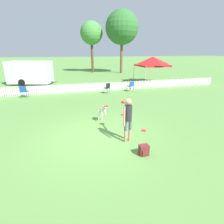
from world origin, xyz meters
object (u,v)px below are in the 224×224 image
object	(u,v)px
folding_chair_green_right	(107,87)
folding_chair_blue_left	(131,85)
tree_right_grove	(122,28)
frisbee_near_handler	(144,131)
canopy_tent_main	(153,61)
folding_chair_center	(24,91)
equipment_trailer	(30,72)
handler_person	(128,115)
backpack_on_grass	(144,150)
frisbee_near_dog	(122,115)
tree_left_grove	(91,33)
leaping_dog	(102,110)

from	to	relation	value
folding_chair_green_right	folding_chair_blue_left	bearing A→B (deg)	165.37
tree_right_grove	frisbee_near_handler	bearing A→B (deg)	-105.98
canopy_tent_main	folding_chair_center	bearing A→B (deg)	-164.35
folding_chair_blue_left	equipment_trailer	world-z (taller)	equipment_trailer
folding_chair_blue_left	folding_chair_center	bearing A→B (deg)	-20.19
handler_person	tree_right_grove	distance (m)	23.91
frisbee_near_handler	equipment_trailer	world-z (taller)	equipment_trailer
folding_chair_blue_left	tree_right_grove	size ratio (longest dim) A/B	0.10
backpack_on_grass	canopy_tent_main	distance (m)	15.08
frisbee_near_dog	folding_chair_center	xyz separation A→B (m)	(-5.94, 5.63, 0.55)
equipment_trailer	tree_left_grove	bearing A→B (deg)	65.43
leaping_dog	frisbee_near_handler	size ratio (longest dim) A/B	4.47
handler_person	tree_left_grove	bearing A→B (deg)	70.94
leaping_dog	backpack_on_grass	size ratio (longest dim) A/B	2.72
frisbee_near_handler	tree_right_grove	xyz separation A→B (m)	(6.13, 21.42, 6.80)
backpack_on_grass	canopy_tent_main	bearing A→B (deg)	61.36
equipment_trailer	tree_right_grove	size ratio (longest dim) A/B	0.56
leaping_dog	frisbee_near_handler	bearing A→B (deg)	122.44
tree_right_grove	frisbee_near_dog	bearing A→B (deg)	-108.37
handler_person	folding_chair_blue_left	size ratio (longest dim) A/B	1.93
tree_left_grove	frisbee_near_handler	bearing A→B (deg)	-94.31
handler_person	backpack_on_grass	xyz separation A→B (m)	(0.20, -1.10, -0.92)
tree_left_grove	backpack_on_grass	bearing A→B (deg)	-95.89
leaping_dog	folding_chair_blue_left	distance (m)	7.42
folding_chair_blue_left	canopy_tent_main	bearing A→B (deg)	-157.50
canopy_tent_main	tree_left_grove	xyz separation A→B (m)	(-4.53, 12.32, 3.77)
folding_chair_blue_left	backpack_on_grass	bearing A→B (deg)	51.10
folding_chair_blue_left	canopy_tent_main	distance (m)	5.55
equipment_trailer	tree_right_grove	xyz separation A→B (m)	(12.68, 7.28, 5.54)
handler_person	frisbee_near_handler	xyz separation A→B (m)	(1.04, 0.66, -1.09)
canopy_tent_main	backpack_on_grass	bearing A→B (deg)	-118.64
frisbee_near_handler	handler_person	bearing A→B (deg)	-147.56
handler_person	canopy_tent_main	distance (m)	14.13
handler_person	folding_chair_blue_left	xyz separation A→B (m)	(3.49, 8.46, -0.56)
equipment_trailer	frisbee_near_handler	bearing A→B (deg)	-48.53
folding_chair_blue_left	equipment_trailer	xyz separation A→B (m)	(-8.99, 6.34, 0.74)
folding_chair_blue_left	tree_right_grove	xyz separation A→B (m)	(3.69, 13.62, 6.28)
folding_chair_center	frisbee_near_handler	bearing A→B (deg)	137.24
folding_chair_center	canopy_tent_main	world-z (taller)	canopy_tent_main
frisbee_near_handler	folding_chair_center	xyz separation A→B (m)	(-6.19, 7.84, 0.55)
frisbee_near_handler	folding_chair_blue_left	distance (m)	8.19
canopy_tent_main	tree_right_grove	xyz separation A→B (m)	(-0.18, 10.08, 4.48)
backpack_on_grass	canopy_tent_main	size ratio (longest dim) A/B	0.12
backpack_on_grass	tree_left_grove	distance (m)	26.24
handler_person	folding_chair_green_right	size ratio (longest dim) A/B	1.95
leaping_dog	tree_right_grove	world-z (taller)	tree_right_grove
frisbee_near_handler	tree_left_grove	distance (m)	24.50
handler_person	equipment_trailer	xyz separation A→B (m)	(-5.51, 14.80, 0.18)
tree_right_grove	leaping_dog	bearing A→B (deg)	-111.10
folding_chair_blue_left	folding_chair_center	distance (m)	8.63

